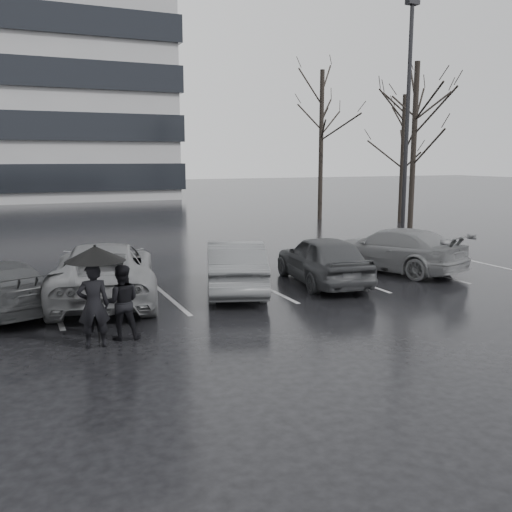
{
  "coord_description": "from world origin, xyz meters",
  "views": [
    {
      "loc": [
        -5.91,
        -12.2,
        3.6
      ],
      "look_at": [
        -0.12,
        1.0,
        1.1
      ],
      "focal_mm": 40.0,
      "sensor_mm": 36.0,
      "label": 1
    }
  ],
  "objects": [
    {
      "name": "car_main",
      "position": [
        2.32,
        1.79,
        0.71
      ],
      "size": [
        2.23,
        4.36,
        1.42
      ],
      "primitive_type": "imported",
      "rotation": [
        0.0,
        0.0,
        3.0
      ],
      "color": "black",
      "rests_on": "ground"
    },
    {
      "name": "lamp_post",
      "position": [
        10.47,
        8.62,
        4.66
      ],
      "size": [
        0.56,
        0.56,
        10.19
      ],
      "rotation": [
        0.0,
        0.0,
        0.34
      ],
      "color": "#959597",
      "rests_on": "ground"
    },
    {
      "name": "car_east",
      "position": [
        5.33,
        2.53,
        0.69
      ],
      "size": [
        3.43,
        5.12,
        1.38
      ],
      "primitive_type": "imported",
      "rotation": [
        0.0,
        0.0,
        3.49
      ],
      "color": "#505053",
      "rests_on": "ground"
    },
    {
      "name": "pedestrian_left",
      "position": [
        -4.52,
        -1.34,
        0.82
      ],
      "size": [
        0.63,
        0.43,
        1.64
      ],
      "primitive_type": "imported",
      "rotation": [
        0.0,
        0.0,
        3.07
      ],
      "color": "black",
      "rests_on": "ground"
    },
    {
      "name": "tree_north",
      "position": [
        11.0,
        17.0,
        4.25
      ],
      "size": [
        0.26,
        0.26,
        8.5
      ],
      "primitive_type": "cylinder",
      "color": "black",
      "rests_on": "ground"
    },
    {
      "name": "car_west_a",
      "position": [
        -0.36,
        1.87,
        0.7
      ],
      "size": [
        2.74,
        4.49,
        1.4
      ],
      "primitive_type": "imported",
      "rotation": [
        0.0,
        0.0,
        2.82
      ],
      "color": "#313234",
      "rests_on": "ground"
    },
    {
      "name": "tree_east",
      "position": [
        12.0,
        10.0,
        4.0
      ],
      "size": [
        0.26,
        0.26,
        8.0
      ],
      "primitive_type": "cylinder",
      "color": "black",
      "rests_on": "ground"
    },
    {
      "name": "car_west_b",
      "position": [
        -3.75,
        2.34,
        0.74
      ],
      "size": [
        3.43,
        5.7,
        1.48
      ],
      "primitive_type": "imported",
      "rotation": [
        0.0,
        0.0,
        2.95
      ],
      "color": "#505053",
      "rests_on": "ground"
    },
    {
      "name": "ground",
      "position": [
        0.0,
        0.0,
        0.0
      ],
      "size": [
        160.0,
        160.0,
        0.0
      ],
      "primitive_type": "plane",
      "color": "black",
      "rests_on": "ground"
    },
    {
      "name": "umbrella",
      "position": [
        -4.42,
        -1.12,
        1.78
      ],
      "size": [
        1.15,
        1.15,
        1.96
      ],
      "color": "black",
      "rests_on": "ground"
    },
    {
      "name": "stall_stripes",
      "position": [
        -0.8,
        2.5,
        0.0
      ],
      "size": [
        19.72,
        5.0,
        0.0
      ],
      "color": "#9C9C9F",
      "rests_on": "ground"
    },
    {
      "name": "pedestrian_right",
      "position": [
        -3.94,
        -1.03,
        0.76
      ],
      "size": [
        0.83,
        0.7,
        1.51
      ],
      "primitive_type": "imported",
      "rotation": [
        0.0,
        0.0,
        2.95
      ],
      "color": "black",
      "rests_on": "ground"
    },
    {
      "name": "tree_ne",
      "position": [
        14.5,
        14.0,
        3.5
      ],
      "size": [
        0.26,
        0.26,
        7.0
      ],
      "primitive_type": "cylinder",
      "color": "black",
      "rests_on": "ground"
    }
  ]
}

